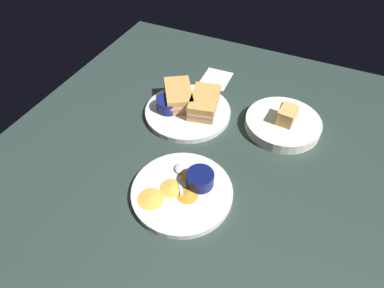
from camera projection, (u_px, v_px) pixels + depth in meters
The scene contains 12 objects.
ground_plane at pixel (209, 148), 94.59cm from camera, with size 110.00×110.00×3.00cm, color #283833.
plate_sandwich_main at pixel (188, 112), 101.76cm from camera, with size 25.44×25.44×1.60cm, color silver.
sandwich_half_near at pixel (204, 103), 99.79cm from camera, with size 14.45×10.20×4.80cm.
sandwich_half_far at pixel (179, 95), 102.22cm from camera, with size 15.05×13.38×4.80cm.
ramekin_dark_sauce at pixel (168, 104), 100.02cm from camera, with size 6.99×6.99×3.66cm.
spoon_by_dark_ramekin at pixel (187, 110), 100.42cm from camera, with size 3.78×9.93×0.80cm.
plate_chips_companion at pixel (182, 192), 81.16cm from camera, with size 24.25×24.25×1.60cm, color silver.
ramekin_light_gravy at pixel (200, 178), 80.66cm from camera, with size 6.69×6.69×3.48cm.
spoon_by_gravy_ramekin at pixel (180, 173), 83.84cm from camera, with size 9.09×6.60×0.80cm.
plantain_chip_scatter at pixel (179, 187), 80.86cm from camera, with size 17.25×16.16×0.60cm.
bread_basket_rear at pixel (283, 123), 96.64cm from camera, with size 21.28×21.28×7.31cm.
paper_napkin_folded at pixel (216, 79), 114.70cm from camera, with size 11.00×9.00×0.40cm, color white.
Camera 1 is at (61.22, 23.29, 66.90)cm, focal length 31.85 mm.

